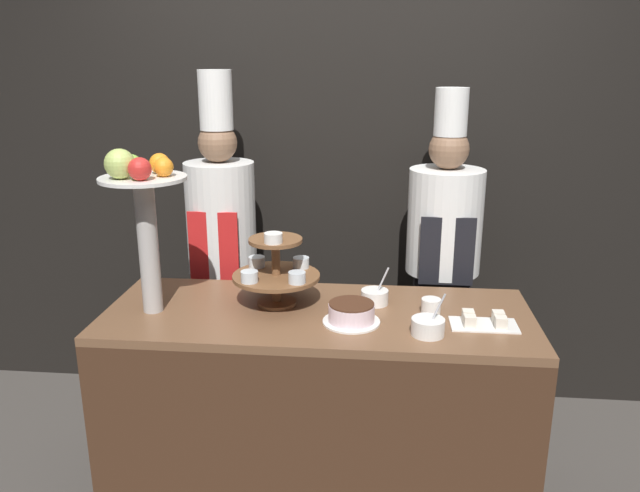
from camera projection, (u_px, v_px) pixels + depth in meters
wall_back at (336, 150)px, 3.33m from camera, size 10.00×0.06×2.80m
buffet_counter at (318, 407)px, 2.67m from camera, size 1.74×0.68×0.88m
tiered_stand at (276, 270)px, 2.57m from camera, size 0.36×0.36×0.33m
fruit_pedestal at (142, 201)px, 2.41m from camera, size 0.34×0.34×0.67m
cake_round at (351, 313)px, 2.42m from camera, size 0.23×0.23×0.08m
cup_white at (431, 306)px, 2.52m from camera, size 0.08×0.08×0.06m
cake_square_tray at (484, 321)px, 2.40m from camera, size 0.26×0.14×0.05m
serving_bowl_near at (428, 327)px, 2.32m from camera, size 0.12×0.12×0.17m
serving_bowl_far at (375, 297)px, 2.62m from camera, size 0.11×0.11×0.16m
chef_left at (222, 242)px, 3.16m from camera, size 0.35×0.35×1.82m
chef_center_left at (443, 253)px, 3.07m from camera, size 0.36×0.36×1.74m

